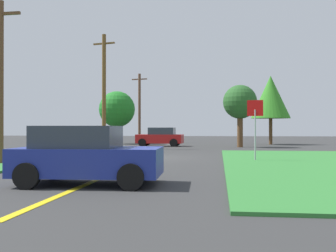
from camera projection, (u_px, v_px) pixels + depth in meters
The scene contains 11 objects.
ground_plane at pixel (150, 157), 21.53m from camera, with size 120.00×120.00×0.00m, color #333333.
lane_stripe_center at pixel (110, 174), 13.59m from camera, with size 0.20×14.00×0.01m, color yellow.
stop_sign at pixel (255, 118), 18.81m from camera, with size 0.73×0.20×2.87m.
car_approaching_junction at pixel (160, 137), 35.18m from camera, with size 4.07×2.08×1.62m.
car_behind_on_main_road at pixel (86, 155), 11.16m from camera, with size 4.03×2.30×1.62m.
utility_pole_near at pixel (0, 79), 17.24m from camera, with size 1.80×0.26×7.01m.
utility_pole_mid at pixel (104, 90), 31.05m from camera, with size 1.78×0.51×8.78m.
utility_pole_far at pixel (139, 107), 44.91m from camera, with size 1.79×0.49×7.63m.
oak_tree_left at pixel (240, 103), 33.29m from camera, with size 2.79×2.79×5.14m.
pine_tree_center at pixel (271, 97), 38.94m from camera, with size 3.74×3.74×6.64m.
oak_tree_right at pixel (117, 109), 40.45m from camera, with size 3.60×3.60×5.27m.
Camera 1 is at (3.64, -21.25, 1.55)m, focal length 43.26 mm.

